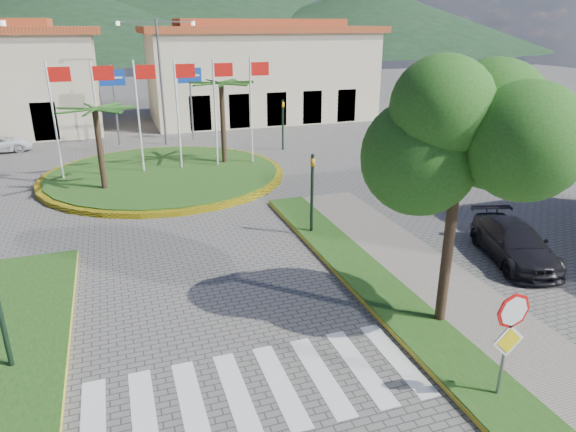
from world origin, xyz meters
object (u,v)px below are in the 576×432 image
object	(u,v)px
car_dark_b	(258,115)
car_side_right	(514,243)
car_dark_a	(54,129)
stop_sign	(510,330)
deciduous_tree	(461,136)
roundabout_island	(164,174)

from	to	relation	value
car_dark_b	car_side_right	world-z (taller)	car_side_right
car_dark_a	stop_sign	bearing A→B (deg)	-176.31
deciduous_tree	car_side_right	bearing A→B (deg)	29.11
stop_sign	deciduous_tree	xyz separation A→B (m)	(0.60, 3.04, 3.38)
stop_sign	car_dark_b	distance (m)	34.35
roundabout_island	deciduous_tree	bearing A→B (deg)	-72.09
car_side_right	car_dark_b	bearing A→B (deg)	108.58
stop_sign	car_dark_b	world-z (taller)	stop_sign
stop_sign	car_dark_b	xyz separation A→B (m)	(4.25, 34.06, -1.20)
roundabout_island	stop_sign	bearing A→B (deg)	-76.27
stop_sign	car_dark_b	bearing A→B (deg)	82.88
deciduous_tree	car_dark_b	bearing A→B (deg)	83.29
roundabout_island	car_dark_a	size ratio (longest dim) A/B	3.26
roundabout_island	stop_sign	distance (m)	20.69
stop_sign	car_side_right	bearing A→B (deg)	46.67
stop_sign	car_dark_a	world-z (taller)	stop_sign
roundabout_island	stop_sign	xyz separation A→B (m)	(4.90, -20.04, 1.62)
car_dark_a	car_dark_b	world-z (taller)	car_dark_a
roundabout_island	car_side_right	bearing A→B (deg)	-54.41
roundabout_island	car_side_right	xyz separation A→B (m)	(10.26, -14.34, 0.47)
car_dark_a	car_dark_b	xyz separation A→B (m)	(15.47, 1.29, -0.07)
roundabout_island	deciduous_tree	distance (m)	18.55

